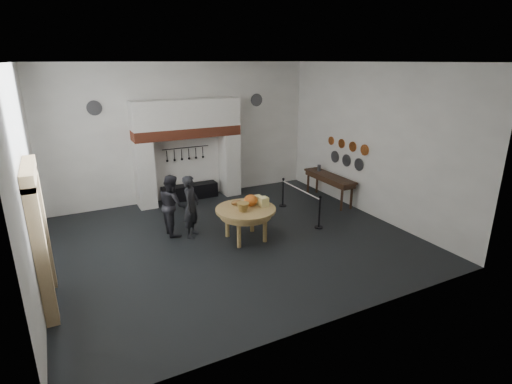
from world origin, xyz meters
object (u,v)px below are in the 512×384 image
barrier_post_near (319,213)px  work_table (246,209)px  visitor_near (191,207)px  side_table (329,176)px  barrier_post_far (283,193)px  iron_range (190,192)px  visitor_far (172,205)px

barrier_post_near → work_table: bearing=172.8°
barrier_post_near → visitor_near: bearing=161.8°
side_table → barrier_post_far: same height
iron_range → visitor_near: size_ratio=1.12×
visitor_near → side_table: 5.04m
side_table → barrier_post_near: (-1.63, -1.74, -0.42)m
work_table → visitor_near: bearing=145.1°
iron_range → barrier_post_near: bearing=-58.9°
work_table → barrier_post_far: 2.80m
work_table → barrier_post_near: 2.22m
barrier_post_far → side_table: bearing=-9.1°
work_table → barrier_post_near: (2.17, -0.27, -0.39)m
visitor_near → work_table: bearing=-87.4°
work_table → visitor_near: size_ratio=0.93×
visitor_near → visitor_far: bearing=82.5°
visitor_near → visitor_far: (-0.40, 0.40, -0.02)m
visitor_far → visitor_near: bearing=-136.4°
visitor_far → side_table: 5.41m
iron_range → barrier_post_near: barrier_post_near is taller
work_table → visitor_near: visitor_near is taller
side_table → barrier_post_far: size_ratio=2.44×
iron_range → work_table: bearing=-85.5°
work_table → barrier_post_near: size_ratio=1.76×
visitor_far → barrier_post_far: size_ratio=1.85×
iron_range → side_table: (4.10, -2.35, 0.62)m
iron_range → visitor_far: (-1.30, -2.58, 0.58)m
visitor_far → side_table: visitor_far is taller
visitor_far → barrier_post_near: (3.78, -1.51, -0.38)m
visitor_far → side_table: (5.40, 0.23, 0.04)m
visitor_near → barrier_post_far: size_ratio=1.89×
work_table → side_table: bearing=21.1°
visitor_near → side_table: size_ratio=0.77×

